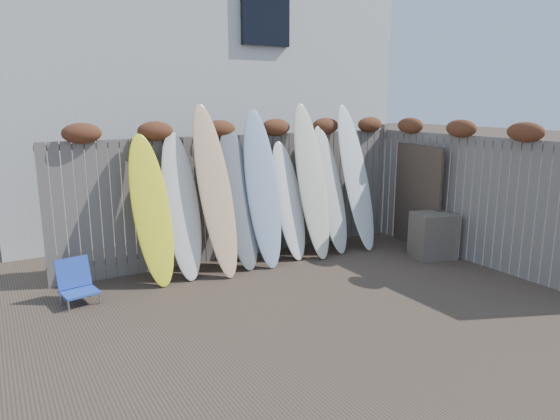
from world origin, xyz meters
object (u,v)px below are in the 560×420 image
lattice_panel (417,196)px  surfboard_0 (152,210)px  wooden_crate (433,235)px  beach_chair (76,282)px

lattice_panel → surfboard_0: surfboard_0 is taller
wooden_crate → surfboard_0: 4.49m
surfboard_0 → beach_chair: bearing=-172.9°
wooden_crate → surfboard_0: size_ratio=0.34×
beach_chair → wooden_crate: size_ratio=0.76×
surfboard_0 → wooden_crate: bearing=-21.1°
lattice_panel → surfboard_0: bearing=-179.5°
lattice_panel → beach_chair: bearing=-175.7°
surfboard_0 → lattice_panel: bearing=-12.4°
lattice_panel → surfboard_0: (-4.52, 0.58, 0.15)m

